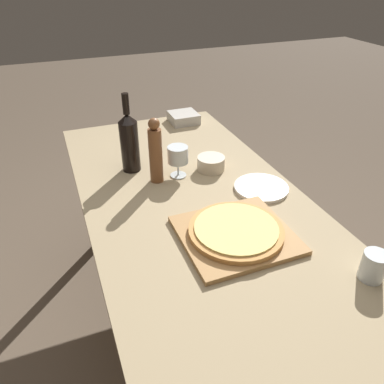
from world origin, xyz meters
name	(u,v)px	position (x,y,z in m)	size (l,w,h in m)	color
ground_plane	(197,335)	(0.00, 0.00, 0.00)	(12.00, 12.00, 0.00)	brown
dining_table	(199,224)	(0.00, 0.00, 0.68)	(0.82, 1.79, 0.77)	#9E8966
cutting_board	(236,235)	(0.04, -0.22, 0.78)	(0.36, 0.33, 0.02)	#A87A47
pizza	(236,230)	(0.04, -0.22, 0.80)	(0.31, 0.31, 0.02)	#C68947
wine_bottle	(129,141)	(-0.17, 0.36, 0.90)	(0.08, 0.08, 0.34)	black
pepper_mill	(156,152)	(-0.09, 0.23, 0.90)	(0.05, 0.05, 0.27)	brown
wine_glass	(177,156)	(0.00, 0.23, 0.86)	(0.09, 0.09, 0.13)	silver
small_bowl	(211,163)	(0.15, 0.23, 0.80)	(0.12, 0.12, 0.06)	beige
drinking_tumbler	(373,266)	(0.32, -0.53, 0.81)	(0.07, 0.07, 0.09)	silver
dinner_plate	(261,188)	(0.27, 0.01, 0.78)	(0.21, 0.21, 0.01)	silver
food_container	(184,118)	(0.23, 0.78, 0.80)	(0.15, 0.15, 0.05)	#BCB7AD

